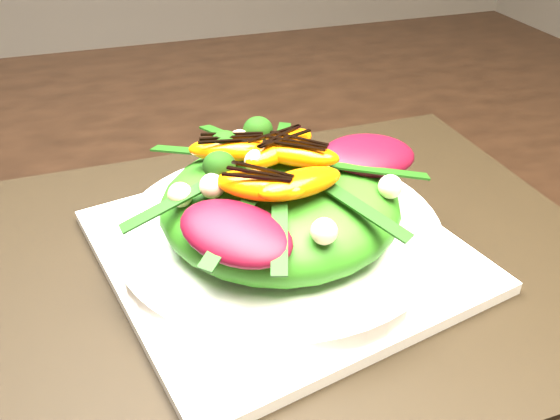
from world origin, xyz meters
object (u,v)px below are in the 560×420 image
object	(u,v)px
placemat	(280,257)
plate_base	(280,250)
salad_bowl	(280,235)
lettuce_mound	(280,204)
dining_table	(82,208)
orange_segment	(274,144)

from	to	relation	value
placemat	plate_base	distance (m)	0.01
salad_bowl	lettuce_mound	distance (m)	0.03
lettuce_mound	dining_table	bearing A→B (deg)	133.49
salad_bowl	lettuce_mound	bearing A→B (deg)	0.00
salad_bowl	dining_table	bearing A→B (deg)	133.49
dining_table	lettuce_mound	distance (m)	0.24
placemat	salad_bowl	size ratio (longest dim) A/B	2.08
salad_bowl	orange_segment	world-z (taller)	orange_segment
lettuce_mound	orange_segment	xyz separation A→B (m)	(0.00, 0.03, 0.04)
placemat	lettuce_mound	distance (m)	0.05
plate_base	salad_bowl	size ratio (longest dim) A/B	1.03
dining_table	salad_bowl	size ratio (longest dim) A/B	6.07
placemat	plate_base	world-z (taller)	plate_base
dining_table	plate_base	xyz separation A→B (m)	(0.16, -0.17, 0.03)
dining_table	salad_bowl	xyz separation A→B (m)	(0.16, -0.17, 0.04)
dining_table	lettuce_mound	world-z (taller)	dining_table
dining_table	placemat	size ratio (longest dim) A/B	2.92
dining_table	placemat	world-z (taller)	dining_table
plate_base	salad_bowl	world-z (taller)	salad_bowl
lettuce_mound	placemat	bearing A→B (deg)	0.00
plate_base	salad_bowl	xyz separation A→B (m)	(0.00, 0.00, 0.01)
orange_segment	salad_bowl	bearing A→B (deg)	-98.22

